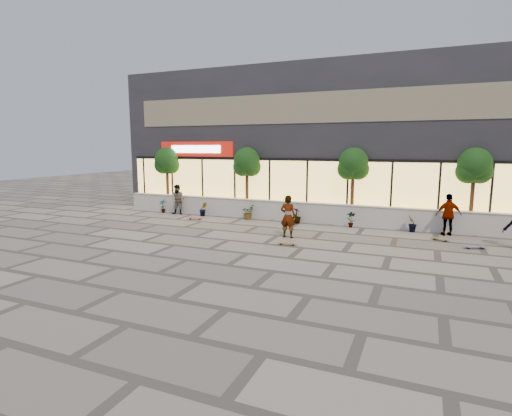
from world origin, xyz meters
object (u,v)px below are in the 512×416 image
at_px(tree_west, 167,162).
at_px(skateboard_right_far, 475,247).
at_px(tree_east, 474,168).
at_px(skater_center, 288,216).
at_px(skateboard_right_near, 440,239).
at_px(skater_left, 178,200).
at_px(skateboard_left, 195,218).
at_px(skater_right_near, 449,215).
at_px(skateboard_center, 287,243).
at_px(tree_mideast, 353,166).
at_px(tree_midwest, 247,164).

xyz_separation_m(tree_west, skateboard_right_far, (16.89, -3.59, -2.90)).
distance_m(tree_west, tree_east, 17.00).
relative_size(skater_center, skateboard_right_near, 2.49).
height_order(skater_center, skateboard_right_near, skater_center).
height_order(skater_left, skateboard_left, skater_left).
bearing_deg(tree_east, skater_right_near, -125.54).
bearing_deg(tree_west, skateboard_right_near, -9.46).
distance_m(skater_right_near, skateboard_center, 7.59).
relative_size(tree_east, skater_right_near, 2.07).
xyz_separation_m(tree_mideast, skateboard_right_near, (4.18, -2.61, -2.91)).
bearing_deg(skater_left, skateboard_right_far, -16.57).
relative_size(tree_midwest, skateboard_right_near, 5.19).
xyz_separation_m(skateboard_center, skateboard_right_far, (6.95, 2.31, 0.00)).
distance_m(tree_midwest, skater_left, 4.56).
distance_m(tree_midwest, skater_right_near, 10.79).
relative_size(tree_midwest, skater_right_near, 2.07).
distance_m(tree_west, skater_left, 3.05).
relative_size(tree_midwest, skateboard_left, 4.40).
bearing_deg(skater_right_near, tree_east, -142.82).
relative_size(tree_east, skateboard_right_far, 4.43).
bearing_deg(skateboard_right_near, tree_east, 88.24).
height_order(tree_west, skateboard_left, tree_west).
height_order(tree_west, tree_mideast, same).
xyz_separation_m(skateboard_left, skateboard_right_near, (12.20, -0.16, -0.01)).
height_order(tree_midwest, skateboard_center, tree_midwest).
bearing_deg(skateboard_left, tree_east, -3.16).
distance_m(tree_east, skateboard_center, 9.64).
relative_size(tree_mideast, skater_right_near, 2.07).
height_order(tree_west, skateboard_center, tree_west).
height_order(tree_east, skater_center, tree_east).
xyz_separation_m(tree_west, skater_left, (1.70, -1.40, -2.11)).
bearing_deg(skater_center, skateboard_right_near, -161.15).
bearing_deg(skateboard_right_near, skater_right_near, 100.32).
distance_m(tree_west, skateboard_left, 5.15).
xyz_separation_m(tree_mideast, skateboard_right_far, (5.39, -3.59, -2.90)).
xyz_separation_m(tree_midwest, skateboard_left, (-2.02, -2.45, -2.90)).
bearing_deg(skateboard_right_far, skater_left, 149.47).
relative_size(tree_mideast, skateboard_right_far, 4.43).
distance_m(skater_right_near, skateboard_left, 12.59).
bearing_deg(tree_midwest, skater_left, -159.78).
xyz_separation_m(tree_mideast, skater_right_near, (4.50, -1.40, -2.04)).
distance_m(skater_left, skateboard_right_far, 15.37).
height_order(tree_west, skateboard_right_near, tree_west).
xyz_separation_m(tree_midwest, tree_mideast, (6.00, 0.00, 0.00)).
distance_m(tree_west, skater_right_near, 16.19).
bearing_deg(skater_right_near, tree_west, -22.28).
distance_m(tree_west, skateboard_right_far, 17.51).
bearing_deg(skater_center, skateboard_center, 108.46).
height_order(tree_mideast, skater_right_near, tree_mideast).
bearing_deg(tree_midwest, skater_center, -48.73).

